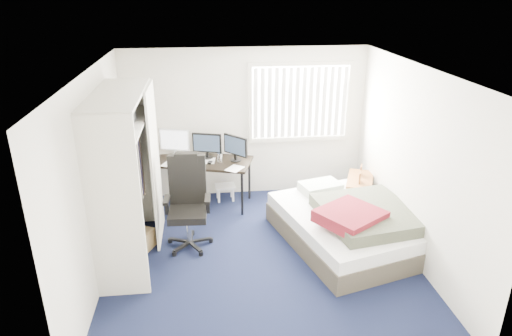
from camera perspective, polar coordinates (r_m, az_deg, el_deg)
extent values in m
plane|color=black|center=(6.26, 0.63, -11.03)|extent=(4.20, 4.20, 0.00)
plane|color=silver|center=(7.65, -1.31, 5.58)|extent=(4.00, 0.00, 4.00)
plane|color=silver|center=(3.84, 4.72, -12.37)|extent=(4.00, 0.00, 4.00)
plane|color=silver|center=(5.79, -19.36, -1.25)|extent=(0.00, 4.20, 4.20)
plane|color=silver|center=(6.24, 19.23, 0.43)|extent=(0.00, 4.20, 4.20)
plane|color=white|center=(5.33, 0.74, 12.12)|extent=(4.20, 4.20, 0.00)
cube|color=white|center=(7.67, 5.46, 8.24)|extent=(1.60, 0.02, 1.20)
cube|color=beige|center=(7.52, 5.69, 12.86)|extent=(1.72, 0.06, 0.06)
cube|color=beige|center=(7.81, 5.34, 3.70)|extent=(1.72, 0.06, 0.06)
cube|color=white|center=(7.61, 5.56, 8.13)|extent=(1.60, 0.04, 1.16)
cube|color=beige|center=(5.26, -17.25, -5.20)|extent=(0.60, 0.04, 2.20)
cube|color=beige|center=(6.89, -14.80, 1.63)|extent=(0.60, 0.04, 2.20)
cube|color=beige|center=(5.73, -17.00, 8.83)|extent=(0.60, 1.80, 0.04)
cube|color=beige|center=(5.82, -16.59, 5.19)|extent=(0.56, 1.74, 0.03)
cylinder|color=silver|center=(5.86, -16.46, 4.07)|extent=(0.03, 1.72, 0.03)
cube|color=#26262B|center=(5.91, -16.15, -0.37)|extent=(0.38, 1.10, 0.90)
cube|color=beige|center=(6.43, -12.48, 0.37)|extent=(0.03, 0.90, 2.20)
cube|color=white|center=(5.36, -17.48, 5.18)|extent=(0.38, 0.30, 0.24)
cube|color=gray|center=(5.84, -16.65, 6.51)|extent=(0.34, 0.28, 0.22)
cube|color=black|center=(7.43, -6.72, 0.81)|extent=(1.69, 1.14, 0.04)
cylinder|color=black|center=(7.55, -12.45, -2.38)|extent=(0.04, 0.04, 0.72)
cylinder|color=black|center=(8.06, -10.87, -0.64)|extent=(0.04, 0.04, 0.72)
cylinder|color=black|center=(7.15, -1.75, -3.27)|extent=(0.04, 0.04, 0.72)
cylinder|color=black|center=(7.69, -0.84, -1.37)|extent=(0.04, 0.04, 0.72)
cube|color=white|center=(7.59, -10.15, 3.49)|extent=(0.49, 0.17, 0.36)
cube|color=white|center=(7.59, -10.15, 3.49)|extent=(0.43, 0.13, 0.31)
cube|color=black|center=(7.43, -6.16, 3.14)|extent=(0.47, 0.17, 0.32)
cube|color=#1E2838|center=(7.43, -6.16, 3.14)|extent=(0.41, 0.13, 0.27)
cube|color=black|center=(7.28, -2.57, 2.84)|extent=(0.47, 0.17, 0.32)
cube|color=#1E2838|center=(7.28, -2.57, 2.84)|extent=(0.41, 0.13, 0.27)
cube|color=white|center=(7.37, -8.11, 0.81)|extent=(0.42, 0.25, 0.02)
cube|color=black|center=(7.29, -5.79, 0.69)|extent=(0.09, 0.11, 0.02)
cylinder|color=silver|center=(7.27, -4.52, 1.25)|extent=(0.08, 0.08, 0.16)
cube|color=white|center=(7.42, -6.73, 0.97)|extent=(0.37, 0.35, 0.00)
cube|color=black|center=(6.53, -8.29, -9.13)|extent=(0.64, 0.64, 0.12)
cylinder|color=silver|center=(6.42, -8.40, -7.50)|extent=(0.06, 0.06, 0.41)
cube|color=black|center=(6.31, -8.52, -5.64)|extent=(0.53, 0.53, 0.10)
cube|color=black|center=(6.35, -8.57, -1.39)|extent=(0.51, 0.13, 0.71)
cube|color=black|center=(6.23, -8.73, 1.19)|extent=(0.31, 0.14, 0.16)
cube|color=black|center=(6.25, -11.15, -3.94)|extent=(0.08, 0.29, 0.04)
cube|color=black|center=(6.20, -6.08, -3.84)|extent=(0.08, 0.29, 0.04)
cube|color=white|center=(7.70, -3.89, -2.28)|extent=(0.35, 0.29, 0.03)
cylinder|color=white|center=(7.67, -4.67, -3.51)|extent=(0.04, 0.04, 0.24)
cylinder|color=white|center=(7.82, -4.82, -2.96)|extent=(0.04, 0.04, 0.24)
cylinder|color=white|center=(7.69, -2.89, -3.37)|extent=(0.04, 0.04, 0.24)
cylinder|color=white|center=(7.85, -3.07, -2.83)|extent=(0.04, 0.04, 0.24)
cube|color=brown|center=(7.47, 12.88, -1.41)|extent=(0.65, 0.87, 0.04)
cube|color=brown|center=(7.26, 11.32, -4.28)|extent=(0.05, 0.05, 0.50)
cube|color=brown|center=(7.90, 11.75, -2.10)|extent=(0.05, 0.05, 0.50)
cube|color=brown|center=(7.26, 13.76, -4.53)|extent=(0.05, 0.05, 0.50)
cube|color=brown|center=(7.89, 13.98, -2.33)|extent=(0.05, 0.05, 0.50)
cube|color=brown|center=(7.26, 12.87, -1.14)|extent=(0.07, 0.14, 0.18)
cube|color=brown|center=(7.53, 13.00, -0.30)|extent=(0.07, 0.14, 0.18)
cube|color=#423B2F|center=(6.66, 11.17, -7.93)|extent=(2.08, 2.44, 0.27)
cube|color=white|center=(6.56, 11.32, -6.26)|extent=(2.03, 2.39, 0.19)
cube|color=beige|center=(7.06, 8.05, -2.39)|extent=(0.69, 0.55, 0.14)
cube|color=#383D2D|center=(6.38, 13.78, -5.62)|extent=(1.38, 1.48, 0.18)
cube|color=maroon|center=(6.08, 11.69, -5.96)|extent=(1.01, 1.00, 0.16)
cube|color=tan|center=(6.59, -14.39, -8.56)|extent=(0.44, 0.40, 0.27)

